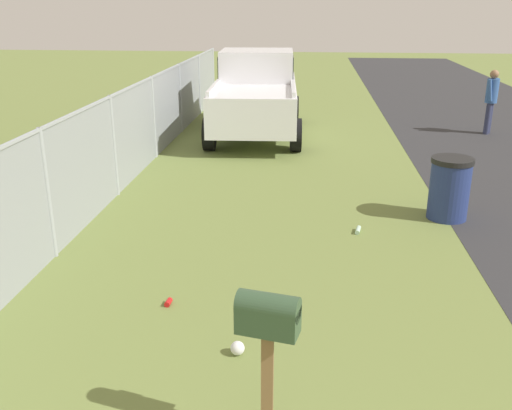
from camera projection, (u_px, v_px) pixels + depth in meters
mailbox at (268, 326)px, 4.15m from camera, size 0.29×0.49×1.29m
pickup_truck at (256, 91)px, 14.52m from camera, size 5.06×2.44×2.09m
trash_bin at (449, 188)px, 8.91m from camera, size 0.65×0.65×0.99m
pedestrian at (491, 97)px, 14.57m from camera, size 0.43×0.38×1.64m
fence_section at (136, 127)px, 11.09m from camera, size 18.45×0.07×1.77m
litter_bag_by_mailbox at (238, 348)px, 5.54m from camera, size 0.14×0.14×0.14m
litter_can_near_hydrant at (168, 302)px, 6.46m from camera, size 0.12×0.07×0.07m
litter_bottle_midfield_a at (358, 230)px, 8.50m from camera, size 0.23×0.11×0.07m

